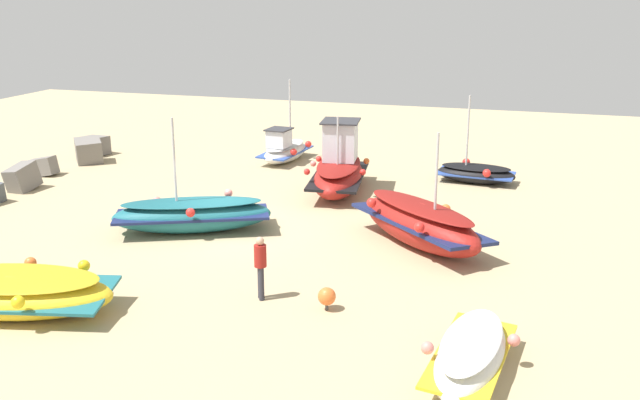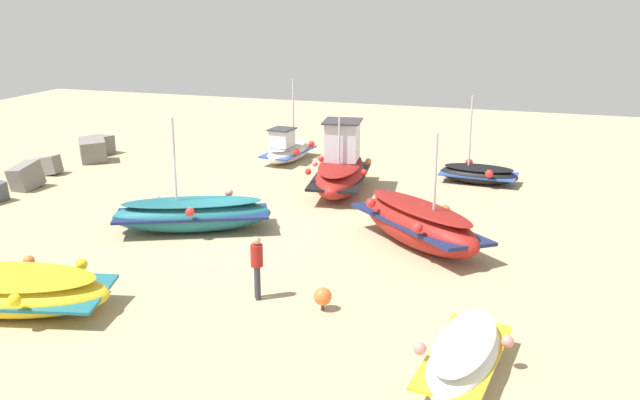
{
  "view_description": "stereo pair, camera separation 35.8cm",
  "coord_description": "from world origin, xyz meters",
  "px_view_note": "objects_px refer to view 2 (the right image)",
  "views": [
    {
      "loc": [
        -21.24,
        -9.85,
        7.77
      ],
      "look_at": [
        1.27,
        -2.86,
        0.9
      ],
      "focal_mm": 41.01,
      "sensor_mm": 36.0,
      "label": 1
    },
    {
      "loc": [
        -21.13,
        -10.19,
        7.77
      ],
      "look_at": [
        1.27,
        -2.86,
        0.9
      ],
      "focal_mm": 41.01,
      "sensor_mm": 36.0,
      "label": 2
    }
  ],
  "objects_px": {
    "fishing_boat_2": "(10,291)",
    "fishing_boat_4": "(288,149)",
    "fishing_boat_3": "(341,170)",
    "fishing_boat_6": "(464,356)",
    "fishing_boat_1": "(192,214)",
    "person_walking": "(257,263)",
    "mooring_buoy_0": "(323,297)",
    "fishing_boat_0": "(478,174)",
    "fishing_boat_5": "(419,223)"
  },
  "relations": [
    {
      "from": "fishing_boat_3",
      "to": "mooring_buoy_0",
      "type": "height_order",
      "value": "fishing_boat_3"
    },
    {
      "from": "fishing_boat_2",
      "to": "fishing_boat_1",
      "type": "bearing_deg",
      "value": 65.79
    },
    {
      "from": "fishing_boat_6",
      "to": "fishing_boat_2",
      "type": "bearing_deg",
      "value": 97.32
    },
    {
      "from": "fishing_boat_0",
      "to": "person_walking",
      "type": "xyz_separation_m",
      "value": [
        -13.62,
        4.12,
        0.58
      ]
    },
    {
      "from": "fishing_boat_2",
      "to": "fishing_boat_6",
      "type": "relative_size",
      "value": 1.41
    },
    {
      "from": "person_walking",
      "to": "mooring_buoy_0",
      "type": "xyz_separation_m",
      "value": [
        -0.15,
        -1.82,
        -0.62
      ]
    },
    {
      "from": "fishing_boat_0",
      "to": "fishing_boat_1",
      "type": "xyz_separation_m",
      "value": [
        -9.19,
        8.31,
        0.19
      ]
    },
    {
      "from": "fishing_boat_1",
      "to": "fishing_boat_4",
      "type": "bearing_deg",
      "value": 68.15
    },
    {
      "from": "person_walking",
      "to": "mooring_buoy_0",
      "type": "relative_size",
      "value": 2.86
    },
    {
      "from": "fishing_boat_1",
      "to": "fishing_boat_5",
      "type": "bearing_deg",
      "value": -18.33
    },
    {
      "from": "fishing_boat_3",
      "to": "fishing_boat_6",
      "type": "bearing_deg",
      "value": -161.49
    },
    {
      "from": "fishing_boat_1",
      "to": "person_walking",
      "type": "relative_size",
      "value": 3.22
    },
    {
      "from": "fishing_boat_1",
      "to": "person_walking",
      "type": "height_order",
      "value": "fishing_boat_1"
    },
    {
      "from": "fishing_boat_3",
      "to": "mooring_buoy_0",
      "type": "bearing_deg",
      "value": -173.94
    },
    {
      "from": "fishing_boat_6",
      "to": "person_walking",
      "type": "bearing_deg",
      "value": 73.28
    },
    {
      "from": "person_walking",
      "to": "mooring_buoy_0",
      "type": "bearing_deg",
      "value": -36.48
    },
    {
      "from": "fishing_boat_2",
      "to": "person_walking",
      "type": "bearing_deg",
      "value": 11.89
    },
    {
      "from": "fishing_boat_3",
      "to": "person_walking",
      "type": "height_order",
      "value": "fishing_boat_3"
    },
    {
      "from": "fishing_boat_4",
      "to": "fishing_boat_2",
      "type": "bearing_deg",
      "value": 2.76
    },
    {
      "from": "fishing_boat_5",
      "to": "fishing_boat_6",
      "type": "xyz_separation_m",
      "value": [
        -7.6,
        -2.37,
        -0.28
      ]
    },
    {
      "from": "fishing_boat_3",
      "to": "person_walking",
      "type": "relative_size",
      "value": 3.08
    },
    {
      "from": "fishing_boat_3",
      "to": "person_walking",
      "type": "bearing_deg",
      "value": 176.7
    },
    {
      "from": "fishing_boat_1",
      "to": "fishing_boat_3",
      "type": "bearing_deg",
      "value": 37.14
    },
    {
      "from": "fishing_boat_5",
      "to": "person_walking",
      "type": "relative_size",
      "value": 3.02
    },
    {
      "from": "fishing_boat_3",
      "to": "fishing_boat_4",
      "type": "height_order",
      "value": "fishing_boat_4"
    },
    {
      "from": "fishing_boat_0",
      "to": "fishing_boat_5",
      "type": "xyz_separation_m",
      "value": [
        -8.35,
        0.9,
        0.35
      ]
    },
    {
      "from": "fishing_boat_6",
      "to": "mooring_buoy_0",
      "type": "bearing_deg",
      "value": 65.83
    },
    {
      "from": "fishing_boat_5",
      "to": "person_walking",
      "type": "xyz_separation_m",
      "value": [
        -5.27,
        3.22,
        0.23
      ]
    },
    {
      "from": "fishing_boat_0",
      "to": "fishing_boat_4",
      "type": "bearing_deg",
      "value": 176.49
    },
    {
      "from": "mooring_buoy_0",
      "to": "fishing_boat_0",
      "type": "bearing_deg",
      "value": -9.48
    },
    {
      "from": "fishing_boat_4",
      "to": "fishing_boat_3",
      "type": "bearing_deg",
      "value": 47.07
    },
    {
      "from": "fishing_boat_2",
      "to": "fishing_boat_4",
      "type": "bearing_deg",
      "value": 74.05
    },
    {
      "from": "mooring_buoy_0",
      "to": "fishing_boat_1",
      "type": "bearing_deg",
      "value": 52.76
    },
    {
      "from": "fishing_boat_5",
      "to": "fishing_boat_2",
      "type": "bearing_deg",
      "value": 84.46
    },
    {
      "from": "fishing_boat_5",
      "to": "fishing_boat_6",
      "type": "height_order",
      "value": "fishing_boat_5"
    },
    {
      "from": "fishing_boat_0",
      "to": "mooring_buoy_0",
      "type": "bearing_deg",
      "value": -94.77
    },
    {
      "from": "fishing_boat_3",
      "to": "fishing_boat_6",
      "type": "xyz_separation_m",
      "value": [
        -12.92,
        -6.5,
        -0.42
      ]
    },
    {
      "from": "fishing_boat_3",
      "to": "fishing_boat_4",
      "type": "bearing_deg",
      "value": 33.48
    },
    {
      "from": "fishing_boat_0",
      "to": "fishing_boat_1",
      "type": "relative_size",
      "value": 0.66
    },
    {
      "from": "fishing_boat_5",
      "to": "mooring_buoy_0",
      "type": "bearing_deg",
      "value": 118.02
    },
    {
      "from": "fishing_boat_4",
      "to": "mooring_buoy_0",
      "type": "bearing_deg",
      "value": 28.95
    },
    {
      "from": "fishing_boat_1",
      "to": "fishing_boat_3",
      "type": "xyz_separation_m",
      "value": [
        6.17,
        -3.28,
        0.3
      ]
    },
    {
      "from": "mooring_buoy_0",
      "to": "person_walking",
      "type": "bearing_deg",
      "value": 85.41
    },
    {
      "from": "fishing_boat_0",
      "to": "fishing_boat_6",
      "type": "xyz_separation_m",
      "value": [
        -15.94,
        -1.47,
        0.07
      ]
    },
    {
      "from": "fishing_boat_0",
      "to": "fishing_boat_1",
      "type": "height_order",
      "value": "fishing_boat_1"
    },
    {
      "from": "fishing_boat_5",
      "to": "fishing_boat_0",
      "type": "bearing_deg",
      "value": -53.66
    },
    {
      "from": "fishing_boat_0",
      "to": "mooring_buoy_0",
      "type": "relative_size",
      "value": 6.1
    },
    {
      "from": "fishing_boat_1",
      "to": "fishing_boat_2",
      "type": "distance_m",
      "value": 7.16
    },
    {
      "from": "fishing_boat_6",
      "to": "fishing_boat_0",
      "type": "bearing_deg",
      "value": 11.12
    },
    {
      "from": "fishing_boat_0",
      "to": "fishing_boat_3",
      "type": "xyz_separation_m",
      "value": [
        -3.02,
        5.03,
        0.49
      ]
    }
  ]
}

